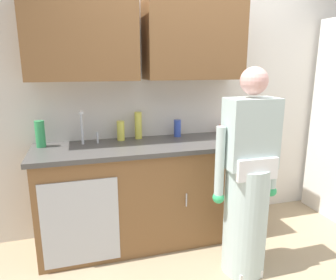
{
  "coord_description": "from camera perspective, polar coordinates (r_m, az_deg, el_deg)",
  "views": [
    {
      "loc": [
        -1.1,
        -1.92,
        1.62
      ],
      "look_at": [
        -0.38,
        0.55,
        1.0
      ],
      "focal_mm": 32.8,
      "sensor_mm": 36.0,
      "label": 1
    }
  ],
  "objects": [
    {
      "name": "ground_plane",
      "position": [
        2.75,
        11.94,
        -22.97
      ],
      "size": [
        9.0,
        9.0,
        0.0
      ],
      "primitive_type": "plane",
      "color": "#998466"
    },
    {
      "name": "counter_cabinet",
      "position": [
        2.92,
        -4.06,
        -10.1
      ],
      "size": [
        1.9,
        0.62,
        0.9
      ],
      "color": "brown",
      "rests_on": "ground"
    },
    {
      "name": "bottle_soap",
      "position": [
        2.9,
        -8.78,
        1.71
      ],
      "size": [
        0.07,
        0.07,
        0.18
      ],
      "primitive_type": "cylinder",
      "color": "#D8D14C",
      "rests_on": "countertop"
    },
    {
      "name": "bottle_water_tall",
      "position": [
        2.85,
        -22.66,
        1.04
      ],
      "size": [
        0.08,
        0.08,
        0.23
      ],
      "primitive_type": "cylinder",
      "color": "#2D8C4C",
      "rests_on": "countertop"
    },
    {
      "name": "kitchen_wall_with_uppers",
      "position": [
        3.07,
        2.13,
        10.86
      ],
      "size": [
        4.8,
        0.44,
        2.7
      ],
      "color": "beige",
      "rests_on": "ground"
    },
    {
      "name": "bottle_water_short",
      "position": [
        3.03,
        1.76,
        2.2
      ],
      "size": [
        0.07,
        0.07,
        0.17
      ],
      "primitive_type": "cylinder",
      "color": "#334CB2",
      "rests_on": "countertop"
    },
    {
      "name": "cup_by_sink",
      "position": [
        3.2,
        10.05,
        1.94
      ],
      "size": [
        0.08,
        0.08,
        0.09
      ],
      "primitive_type": "cylinder",
      "color": "#B24C47",
      "rests_on": "countertop"
    },
    {
      "name": "person_at_sink",
      "position": [
        2.47,
        14.48,
        -9.0
      ],
      "size": [
        0.55,
        0.34,
        1.62
      ],
      "color": "white",
      "rests_on": "ground"
    },
    {
      "name": "sink",
      "position": [
        2.72,
        -14.61,
        -1.71
      ],
      "size": [
        0.5,
        0.36,
        0.35
      ],
      "color": "#B7BABF",
      "rests_on": "counter_cabinet"
    },
    {
      "name": "bottle_cleaner_spray",
      "position": [
        2.95,
        -5.55,
        2.72
      ],
      "size": [
        0.07,
        0.07,
        0.26
      ],
      "primitive_type": "cylinder",
      "color": "#D8D14C",
      "rests_on": "countertop"
    },
    {
      "name": "countertop",
      "position": [
        2.77,
        -4.17,
        -1.13
      ],
      "size": [
        1.96,
        0.66,
        0.04
      ],
      "primitive_type": "cube",
      "color": "#474442",
      "rests_on": "counter_cabinet"
    }
  ]
}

